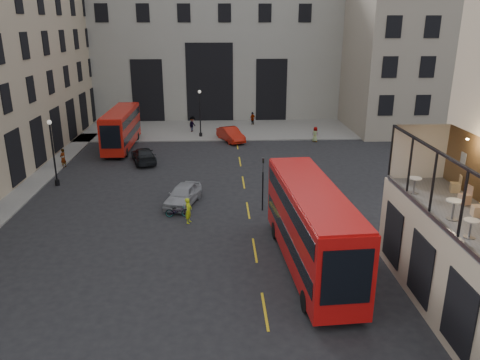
{
  "coord_description": "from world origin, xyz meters",
  "views": [
    {
      "loc": [
        -4.0,
        -18.15,
        12.51
      ],
      "look_at": [
        -2.67,
        9.81,
        3.0
      ],
      "focal_mm": 35.0,
      "sensor_mm": 36.0,
      "label": 1
    }
  ],
  "objects_px": {
    "cafe_table_near": "(471,226)",
    "cafe_chair_c": "(465,198)",
    "pedestrian_b": "(192,125)",
    "pedestrian_e": "(63,158)",
    "pedestrian_a": "(134,133)",
    "cafe_chair_d": "(455,187)",
    "car_a": "(183,195)",
    "car_c": "(144,155)",
    "street_lamp_a": "(54,157)",
    "cafe_table_mid": "(454,207)",
    "car_b": "(231,134)",
    "bicycle": "(178,211)",
    "traffic_light_near": "(263,177)",
    "cafe_table_far": "(415,183)",
    "traffic_light_far": "(107,129)",
    "pedestrian_c": "(253,119)",
    "pedestrian_d": "(315,134)",
    "bus_near": "(311,223)",
    "bus_far": "(121,127)",
    "street_lamp_b": "(200,116)",
    "cyclist": "(188,210)",
    "cafe_chair_b": "(478,210)"
  },
  "relations": [
    {
      "from": "pedestrian_a",
      "to": "pedestrian_c",
      "type": "distance_m",
      "value": 15.33
    },
    {
      "from": "car_b",
      "to": "cafe_table_mid",
      "type": "height_order",
      "value": "cafe_table_mid"
    },
    {
      "from": "cafe_table_near",
      "to": "pedestrian_b",
      "type": "bearing_deg",
      "value": 108.13
    },
    {
      "from": "traffic_light_far",
      "to": "cafe_table_near",
      "type": "relative_size",
      "value": 5.16
    },
    {
      "from": "bus_near",
      "to": "pedestrian_e",
      "type": "bearing_deg",
      "value": 134.66
    },
    {
      "from": "traffic_light_far",
      "to": "cafe_chair_c",
      "type": "bearing_deg",
      "value": -50.32
    },
    {
      "from": "pedestrian_a",
      "to": "cafe_chair_d",
      "type": "bearing_deg",
      "value": -67.52
    },
    {
      "from": "bus_near",
      "to": "bus_far",
      "type": "xyz_separation_m",
      "value": [
        -14.73,
        25.68,
        -0.31
      ]
    },
    {
      "from": "bus_near",
      "to": "pedestrian_c",
      "type": "xyz_separation_m",
      "value": [
        -0.41,
        36.05,
        -1.68
      ]
    },
    {
      "from": "pedestrian_b",
      "to": "pedestrian_e",
      "type": "height_order",
      "value": "pedestrian_b"
    },
    {
      "from": "traffic_light_near",
      "to": "pedestrian_c",
      "type": "relative_size",
      "value": 2.2
    },
    {
      "from": "pedestrian_a",
      "to": "pedestrian_b",
      "type": "height_order",
      "value": "pedestrian_b"
    },
    {
      "from": "traffic_light_far",
      "to": "pedestrian_a",
      "type": "xyz_separation_m",
      "value": [
        1.6,
        5.22,
        -1.64
      ]
    },
    {
      "from": "traffic_light_near",
      "to": "cafe_table_far",
      "type": "height_order",
      "value": "cafe_table_far"
    },
    {
      "from": "traffic_light_far",
      "to": "cafe_table_mid",
      "type": "height_order",
      "value": "cafe_table_mid"
    },
    {
      "from": "pedestrian_b",
      "to": "pedestrian_e",
      "type": "xyz_separation_m",
      "value": [
        -10.94,
        -13.51,
        -0.09
      ]
    },
    {
      "from": "car_c",
      "to": "cafe_table_far",
      "type": "height_order",
      "value": "cafe_table_far"
    },
    {
      "from": "car_b",
      "to": "bicycle",
      "type": "height_order",
      "value": "car_b"
    },
    {
      "from": "street_lamp_a",
      "to": "cafe_table_near",
      "type": "height_order",
      "value": "cafe_table_near"
    },
    {
      "from": "cafe_table_far",
      "to": "cafe_chair_d",
      "type": "relative_size",
      "value": 0.89
    },
    {
      "from": "street_lamp_b",
      "to": "cyclist",
      "type": "relative_size",
      "value": 3.13
    },
    {
      "from": "street_lamp_a",
      "to": "car_a",
      "type": "bearing_deg",
      "value": -23.91
    },
    {
      "from": "traffic_light_far",
      "to": "cafe_chair_b",
      "type": "height_order",
      "value": "cafe_chair_b"
    },
    {
      "from": "car_a",
      "to": "pedestrian_e",
      "type": "height_order",
      "value": "pedestrian_e"
    },
    {
      "from": "cafe_chair_d",
      "to": "cafe_table_mid",
      "type": "bearing_deg",
      "value": -117.95
    },
    {
      "from": "traffic_light_far",
      "to": "car_a",
      "type": "bearing_deg",
      "value": -60.1
    },
    {
      "from": "pedestrian_b",
      "to": "cafe_table_far",
      "type": "bearing_deg",
      "value": -135.09
    },
    {
      "from": "pedestrian_d",
      "to": "cafe_table_far",
      "type": "bearing_deg",
      "value": 128.81
    },
    {
      "from": "traffic_light_far",
      "to": "street_lamp_b",
      "type": "distance_m",
      "value": 10.82
    },
    {
      "from": "traffic_light_far",
      "to": "car_c",
      "type": "bearing_deg",
      "value": -43.39
    },
    {
      "from": "car_a",
      "to": "car_c",
      "type": "bearing_deg",
      "value": 128.42
    },
    {
      "from": "street_lamp_a",
      "to": "cafe_chair_c",
      "type": "bearing_deg",
      "value": -34.7
    },
    {
      "from": "cafe_chair_d",
      "to": "pedestrian_b",
      "type": "bearing_deg",
      "value": 113.4
    },
    {
      "from": "bicycle",
      "to": "cafe_table_near",
      "type": "bearing_deg",
      "value": -137.17
    },
    {
      "from": "bicycle",
      "to": "pedestrian_d",
      "type": "height_order",
      "value": "pedestrian_d"
    },
    {
      "from": "traffic_light_near",
      "to": "street_lamp_a",
      "type": "relative_size",
      "value": 0.71
    },
    {
      "from": "car_c",
      "to": "cafe_table_mid",
      "type": "height_order",
      "value": "cafe_table_mid"
    },
    {
      "from": "street_lamp_b",
      "to": "pedestrian_b",
      "type": "relative_size",
      "value": 2.76
    },
    {
      "from": "pedestrian_c",
      "to": "pedestrian_d",
      "type": "distance_m",
      "value": 10.65
    },
    {
      "from": "street_lamp_a",
      "to": "bus_near",
      "type": "distance_m",
      "value": 22.64
    },
    {
      "from": "street_lamp_a",
      "to": "cafe_chair_c",
      "type": "distance_m",
      "value": 29.54
    },
    {
      "from": "street_lamp_a",
      "to": "bicycle",
      "type": "height_order",
      "value": "street_lamp_a"
    },
    {
      "from": "street_lamp_b",
      "to": "cafe_chair_c",
      "type": "height_order",
      "value": "cafe_chair_c"
    },
    {
      "from": "pedestrian_b",
      "to": "cafe_chair_c",
      "type": "height_order",
      "value": "cafe_chair_c"
    },
    {
      "from": "car_b",
      "to": "pedestrian_e",
      "type": "xyz_separation_m",
      "value": [
        -15.33,
        -9.05,
        0.11
      ]
    },
    {
      "from": "cafe_table_near",
      "to": "cafe_chair_c",
      "type": "xyz_separation_m",
      "value": [
        1.58,
        3.46,
        -0.22
      ]
    },
    {
      "from": "pedestrian_e",
      "to": "cafe_table_far",
      "type": "relative_size",
      "value": 2.25
    },
    {
      "from": "street_lamp_b",
      "to": "pedestrian_b",
      "type": "bearing_deg",
      "value": 113.12
    },
    {
      "from": "pedestrian_d",
      "to": "cafe_chair_b",
      "type": "xyz_separation_m",
      "value": [
        0.45,
        -31.54,
        4.05
      ]
    },
    {
      "from": "traffic_light_far",
      "to": "bicycle",
      "type": "xyz_separation_m",
      "value": [
        8.18,
        -16.9,
        -2.0
      ]
    }
  ]
}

